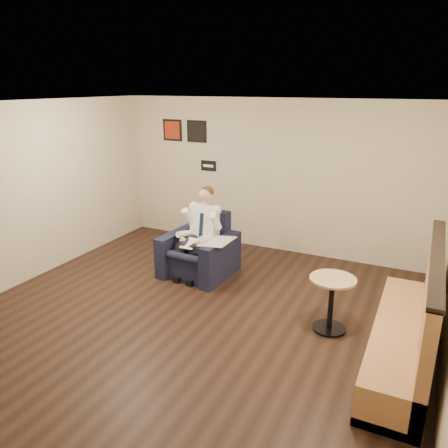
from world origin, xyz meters
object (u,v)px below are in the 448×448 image
at_px(smartphone, 182,244).
at_px(cafe_table, 331,304).
at_px(armchair, 199,245).
at_px(seated_man, 194,237).
at_px(side_table, 178,258).
at_px(green_folder, 176,247).
at_px(banquette, 405,308).
at_px(coffee_mug, 188,243).

height_order(smartphone, cafe_table, cafe_table).
height_order(armchair, seated_man, seated_man).
xyz_separation_m(side_table, cafe_table, (2.77, -0.80, 0.16)).
bearing_deg(armchair, green_folder, -174.63).
distance_m(side_table, banquette, 3.82).
bearing_deg(armchair, banquette, -14.94).
relative_size(coffee_mug, smartphone, 0.68).
relative_size(seated_man, smartphone, 10.99).
bearing_deg(cafe_table, side_table, 163.91).
height_order(smartphone, banquette, banquette).
height_order(side_table, cafe_table, cafe_table).
bearing_deg(seated_man, green_folder, 168.07).
bearing_deg(seated_man, armchair, 90.00).
bearing_deg(seated_man, smartphone, 147.57).
bearing_deg(banquette, side_table, 163.22).
bearing_deg(coffee_mug, seated_man, -46.27).
height_order(armchair, cafe_table, armchair).
distance_m(smartphone, cafe_table, 2.92).
xyz_separation_m(seated_man, banquette, (3.23, -0.95, -0.03)).
relative_size(side_table, banquette, 0.19).
bearing_deg(coffee_mug, smartphone, -179.93).
bearing_deg(cafe_table, green_folder, 164.50).
relative_size(green_folder, smartphone, 3.21).
bearing_deg(smartphone, banquette, -26.10).
xyz_separation_m(armchair, side_table, (-0.41, 0.01, -0.30)).
relative_size(armchair, coffee_mug, 12.21).
bearing_deg(coffee_mug, cafe_table, -19.73).
bearing_deg(side_table, seated_man, -19.55).
height_order(seated_man, coffee_mug, seated_man).
bearing_deg(cafe_table, coffee_mug, 160.27).
distance_m(green_folder, cafe_table, 2.89).
relative_size(seated_man, cafe_table, 1.90).
bearing_deg(armchair, cafe_table, -14.81).
distance_m(side_table, coffee_mug, 0.31).
xyz_separation_m(smartphone, cafe_table, (2.77, -0.95, -0.05)).
relative_size(green_folder, coffee_mug, 4.74).
height_order(armchair, green_folder, armchair).
relative_size(coffee_mug, cafe_table, 0.12).
bearing_deg(seated_man, banquette, -12.78).
bearing_deg(smartphone, green_folder, -103.96).
bearing_deg(banquette, cafe_table, 161.06).
bearing_deg(green_folder, seated_man, -15.58).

